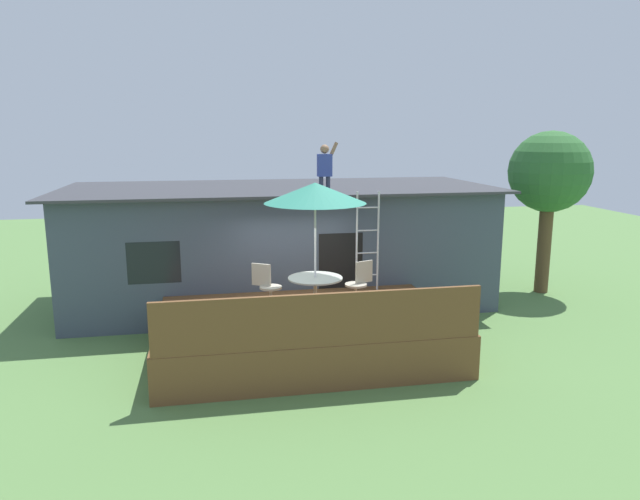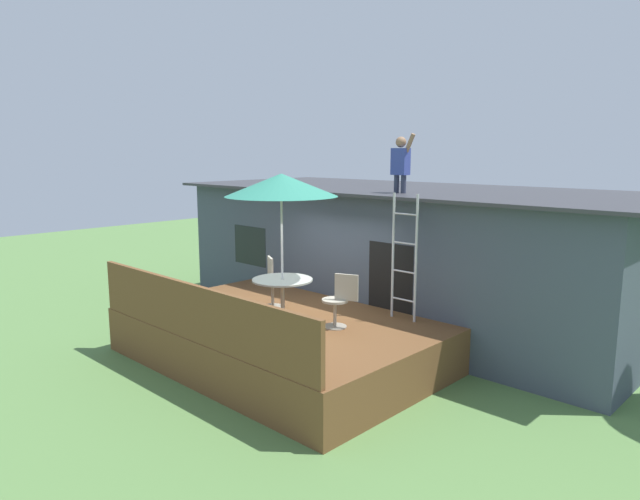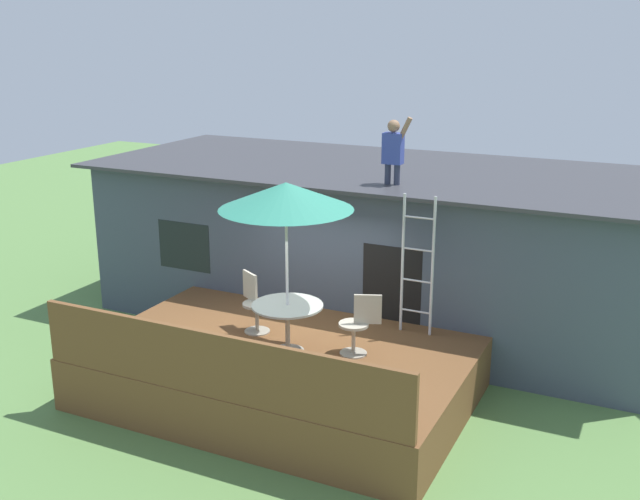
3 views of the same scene
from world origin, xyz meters
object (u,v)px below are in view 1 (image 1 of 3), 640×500
Objects in this scene: person_figure at (325,164)px; patio_chair_right at (359,284)px; patio_umbrella at (315,193)px; patio_chair_left at (267,287)px; patio_table at (315,286)px; step_ladder at (367,242)px; backyard_tree at (550,174)px.

patio_chair_right is (0.28, -2.04, -2.28)m from person_figure.
patio_umbrella is 2.14m from patio_chair_left.
person_figure reaches higher than patio_umbrella.
person_figure is at bearing 74.55° from patio_table.
patio_chair_left is at bearing 149.04° from patio_table.
patio_chair_right is (0.96, 0.39, -1.89)m from patio_umbrella.
patio_chair_left and patio_chair_right have the same top height.
patio_umbrella is 1.15× the size of step_ladder.
backyard_tree reaches higher than person_figure.
step_ladder is 1.98× the size of person_figure.
backyard_tree reaches higher than patio_umbrella.
patio_umbrella is 2.15m from patio_chair_right.
patio_table is 3.31m from person_figure.
step_ladder is 2.02m from person_figure.
person_figure reaches higher than patio_table.
patio_table is 0.94× the size of person_figure.
person_figure is 0.26× the size of backyard_tree.
patio_table is 0.41× the size of patio_umbrella.
patio_chair_left is (-1.54, -1.92, -2.28)m from person_figure.
patio_chair_left is at bearing -128.72° from person_figure.
patio_chair_left reaches higher than patio_table.
patio_table is 1.13× the size of patio_chair_right.
backyard_tree reaches higher than step_ladder.
person_figure is at bearing 74.55° from patio_umbrella.
patio_chair_left is 0.21× the size of backyard_tree.
person_figure reaches higher than step_ladder.
patio_chair_right is 6.83m from backyard_tree.
step_ladder is at bearing 46.79° from patio_table.
person_figure is (0.67, 2.43, 2.15)m from patio_table.
patio_chair_right is at bearing -153.52° from backyard_tree.
person_figure is (0.67, 2.43, 0.39)m from patio_umbrella.
patio_umbrella is 2.76× the size of patio_chair_left.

